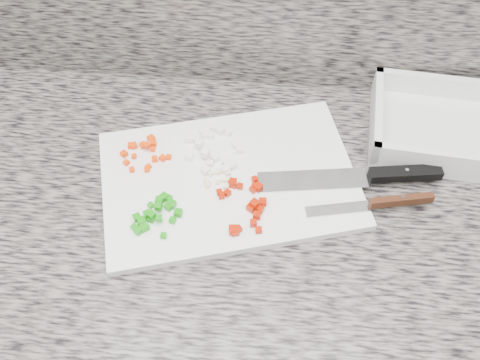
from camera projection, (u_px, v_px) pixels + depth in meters
The scene contains 11 objects.
cabinet at pixel (235, 318), 1.24m from camera, with size 3.92×0.62×0.86m, color silver.
countertop at pixel (233, 211), 0.88m from camera, with size 3.96×0.64×0.04m, color slate.
cutting_board at pixel (229, 179), 0.89m from camera, with size 0.42×0.28×0.01m, color white.
carrot_pile at pixel (145, 152), 0.91m from camera, with size 0.09×0.08×0.02m.
onion_pile at pixel (213, 151), 0.91m from camera, with size 0.10×0.11×0.02m.
green_pepper_pile at pixel (156, 213), 0.83m from camera, with size 0.08×0.08×0.02m.
red_pepper_pile at pixel (245, 202), 0.85m from camera, with size 0.08×0.12×0.02m.
garlic_pile at pixel (217, 178), 0.88m from camera, with size 0.05×0.04×0.01m.
chef_knife at pixel (374, 176), 0.88m from camera, with size 0.30×0.08×0.02m.
paring_knife at pixel (385, 203), 0.84m from camera, with size 0.20×0.06×0.02m.
tray at pixel (449, 129), 0.94m from camera, with size 0.29×0.22×0.06m.
Camera 1 is at (0.05, 0.95, 1.62)m, focal length 40.00 mm.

